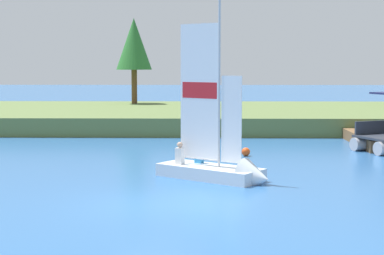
{
  "coord_description": "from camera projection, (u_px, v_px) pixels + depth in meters",
  "views": [
    {
      "loc": [
        1.31,
        -17.38,
        3.9
      ],
      "look_at": [
        0.73,
        9.6,
        1.2
      ],
      "focal_mm": 59.84,
      "sensor_mm": 36.0,
      "label": 1
    }
  ],
  "objects": [
    {
      "name": "shore_bank",
      "position": [
        185.0,
        116.0,
        41.35
      ],
      "size": [
        80.0,
        15.44,
        1.02
      ],
      "primitive_type": "cube",
      "color": "#5B703D",
      "rests_on": "ground"
    },
    {
      "name": "sailboat",
      "position": [
        225.0,
        167.0,
        21.37
      ],
      "size": [
        4.12,
        3.5,
        6.4
      ],
      "rotation": [
        0.0,
        0.0,
        -0.63
      ],
      "color": "silver",
      "rests_on": "ground"
    },
    {
      "name": "channel_buoy",
      "position": [
        246.0,
        152.0,
        27.06
      ],
      "size": [
        0.36,
        0.36,
        0.36
      ],
      "primitive_type": "sphere",
      "color": "#E54C19",
      "rests_on": "ground"
    },
    {
      "name": "shoreline_tree_midleft",
      "position": [
        134.0,
        45.0,
        45.93
      ],
      "size": [
        2.57,
        2.57,
        6.14
      ],
      "color": "brown",
      "rests_on": "shore_bank"
    },
    {
      "name": "ground_plane",
      "position": [
        158.0,
        205.0,
        17.71
      ],
      "size": [
        200.0,
        200.0,
        0.0
      ],
      "primitive_type": "plane",
      "color": "#2D609E"
    },
    {
      "name": "wooden_dock",
      "position": [
        369.0,
        139.0,
        30.9
      ],
      "size": [
        1.5,
        6.23,
        0.54
      ],
      "primitive_type": "cube",
      "color": "brown",
      "rests_on": "ground"
    }
  ]
}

